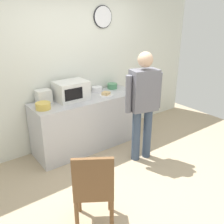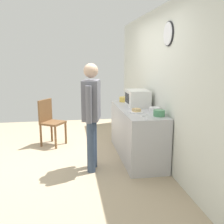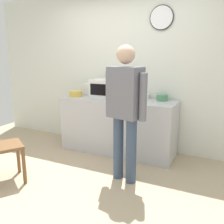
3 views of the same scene
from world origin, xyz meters
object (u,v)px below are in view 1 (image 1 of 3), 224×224
at_px(person_standing, 143,100).
at_px(spoon_utensil, 128,90).
at_px(cereal_bowl, 112,86).
at_px(fork_utensil, 116,92).
at_px(microwave, 71,91).
at_px(sandwich_plate, 106,94).
at_px(toaster, 44,96).
at_px(salad_bowl, 97,89).
at_px(wooden_chair, 94,188).
at_px(mixing_bowl, 43,106).

bearing_deg(person_standing, spoon_utensil, 65.85).
distance_m(spoon_utensil, person_standing, 0.85).
relative_size(cereal_bowl, fork_utensil, 1.05).
relative_size(microwave, sandwich_plate, 2.16).
height_order(sandwich_plate, cereal_bowl, cereal_bowl).
xyz_separation_m(cereal_bowl, toaster, (-1.31, 0.02, 0.05)).
relative_size(sandwich_plate, cereal_bowl, 1.30).
xyz_separation_m(microwave, cereal_bowl, (0.89, 0.11, -0.10)).
xyz_separation_m(salad_bowl, wooden_chair, (-1.25, -1.80, -0.40)).
xyz_separation_m(salad_bowl, spoon_utensil, (0.47, -0.28, -0.04)).
xyz_separation_m(toaster, spoon_utensil, (1.46, -0.28, -0.10)).
bearing_deg(fork_utensil, sandwich_plate, -166.11).
xyz_separation_m(microwave, toaster, (-0.41, 0.13, -0.05)).
height_order(sandwich_plate, spoon_utensil, sandwich_plate).
distance_m(microwave, salad_bowl, 0.61).
height_order(microwave, spoon_utensil, microwave).
distance_m(salad_bowl, mixing_bowl, 1.15).
height_order(fork_utensil, wooden_chair, wooden_chair).
relative_size(fork_utensil, spoon_utensil, 1.00).
relative_size(sandwich_plate, fork_utensil, 1.36).
height_order(microwave, toaster, microwave).
height_order(salad_bowl, spoon_utensil, salad_bowl).
xyz_separation_m(sandwich_plate, toaster, (-0.97, 0.30, 0.08)).
distance_m(sandwich_plate, fork_utensil, 0.28).
bearing_deg(toaster, wooden_chair, -98.01).
xyz_separation_m(spoon_utensil, wooden_chair, (-1.71, -1.52, -0.36)).
bearing_deg(mixing_bowl, toaster, 65.26).
distance_m(mixing_bowl, wooden_chair, 1.59).
distance_m(microwave, spoon_utensil, 1.07).
relative_size(salad_bowl, toaster, 0.86).
xyz_separation_m(toaster, wooden_chair, (-0.25, -1.79, -0.46)).
relative_size(toaster, fork_utensil, 1.29).
relative_size(cereal_bowl, mixing_bowl, 0.82).
bearing_deg(cereal_bowl, fork_utensil, -107.90).
relative_size(mixing_bowl, toaster, 0.99).
distance_m(salad_bowl, fork_utensil, 0.35).
height_order(fork_utensil, spoon_utensil, same).
bearing_deg(mixing_bowl, person_standing, -32.34).
height_order(salad_bowl, mixing_bowl, mixing_bowl).
distance_m(sandwich_plate, mixing_bowl, 1.10).
bearing_deg(cereal_bowl, person_standing, -100.65).
relative_size(mixing_bowl, spoon_utensil, 1.28).
relative_size(sandwich_plate, person_standing, 0.14).
bearing_deg(mixing_bowl, salad_bowl, 13.78).
relative_size(microwave, person_standing, 0.30).
relative_size(salad_bowl, wooden_chair, 0.20).
distance_m(toaster, spoon_utensil, 1.49).
xyz_separation_m(sandwich_plate, salad_bowl, (0.02, 0.30, 0.02)).
bearing_deg(wooden_chair, sandwich_plate, 50.74).
distance_m(toaster, fork_utensil, 1.27).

